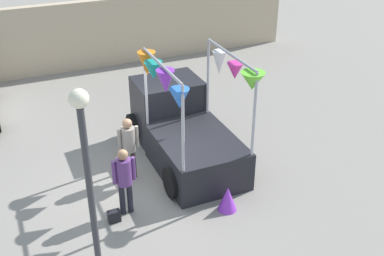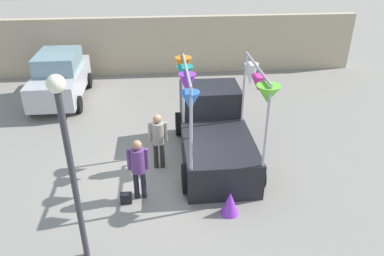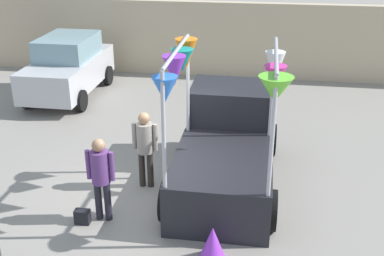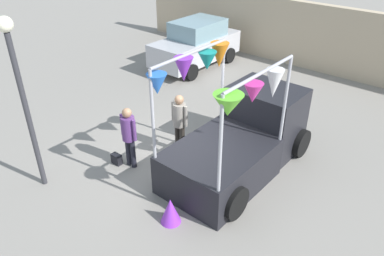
{
  "view_description": "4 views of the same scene",
  "coord_description": "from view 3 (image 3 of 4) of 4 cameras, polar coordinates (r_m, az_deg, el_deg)",
  "views": [
    {
      "loc": [
        -2.93,
        -9.62,
        6.91
      ],
      "look_at": [
        1.06,
        -0.48,
        1.53
      ],
      "focal_mm": 45.0,
      "sensor_mm": 36.0,
      "label": 1
    },
    {
      "loc": [
        -0.18,
        -8.7,
        6.05
      ],
      "look_at": [
        0.62,
        -0.01,
        1.4
      ],
      "focal_mm": 35.0,
      "sensor_mm": 36.0,
      "label": 2
    },
    {
      "loc": [
        2.02,
        -8.3,
        5.21
      ],
      "look_at": [
        0.74,
        -0.07,
        1.57
      ],
      "focal_mm": 45.0,
      "sensor_mm": 36.0,
      "label": 3
    },
    {
      "loc": [
        5.48,
        -5.99,
        5.75
      ],
      "look_at": [
        0.66,
        -0.3,
        1.35
      ],
      "focal_mm": 35.0,
      "sensor_mm": 36.0,
      "label": 4
    }
  ],
  "objects": [
    {
      "name": "ground_plane",
      "position": [
        10.01,
        -4.19,
        -7.84
      ],
      "size": [
        60.0,
        60.0,
        0.0
      ],
      "primitive_type": "plane",
      "color": "gray"
    },
    {
      "name": "vendor_truck",
      "position": [
        10.19,
        4.13,
        -1.63
      ],
      "size": [
        2.43,
        4.16,
        3.1
      ],
      "color": "black",
      "rests_on": "ground"
    },
    {
      "name": "parked_car",
      "position": [
        15.69,
        -14.44,
        7.08
      ],
      "size": [
        1.88,
        4.0,
        1.88
      ],
      "color": "#B7B7BC",
      "rests_on": "ground"
    },
    {
      "name": "person_customer",
      "position": [
        8.88,
        -10.78,
        -5.16
      ],
      "size": [
        0.53,
        0.34,
        1.66
      ],
      "color": "black",
      "rests_on": "ground"
    },
    {
      "name": "person_vendor",
      "position": [
        9.86,
        -5.59,
        -1.75
      ],
      "size": [
        0.53,
        0.34,
        1.67
      ],
      "color": "#2D2823",
      "rests_on": "ground"
    },
    {
      "name": "handbag",
      "position": [
        9.28,
        -12.85,
        -10.21
      ],
      "size": [
        0.28,
        0.16,
        0.28
      ],
      "primitive_type": "cube",
      "color": "black",
      "rests_on": "ground"
    },
    {
      "name": "brick_boundary_wall",
      "position": [
        17.26,
        1.9,
        10.49
      ],
      "size": [
        18.0,
        0.36,
        2.6
      ],
      "primitive_type": "cube",
      "color": "tan",
      "rests_on": "ground"
    },
    {
      "name": "folded_kite_bundle_violet",
      "position": [
        8.15,
        2.45,
        -13.44
      ],
      "size": [
        0.61,
        0.61,
        0.6
      ],
      "primitive_type": "cone",
      "rotation": [
        0.0,
        0.0,
        0.99
      ],
      "color": "purple",
      "rests_on": "ground"
    }
  ]
}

